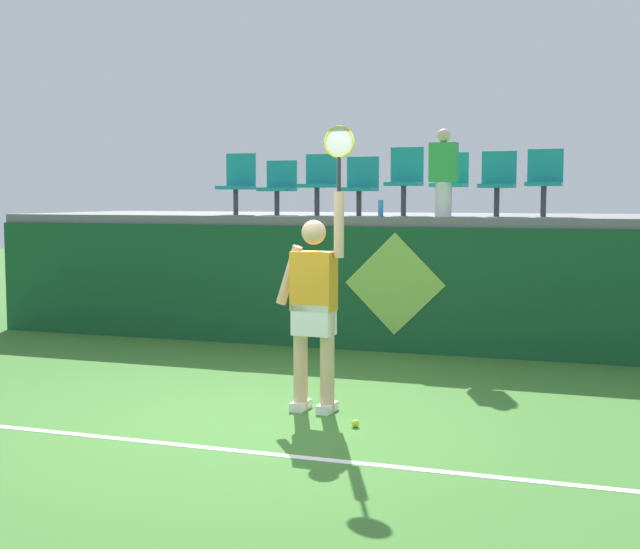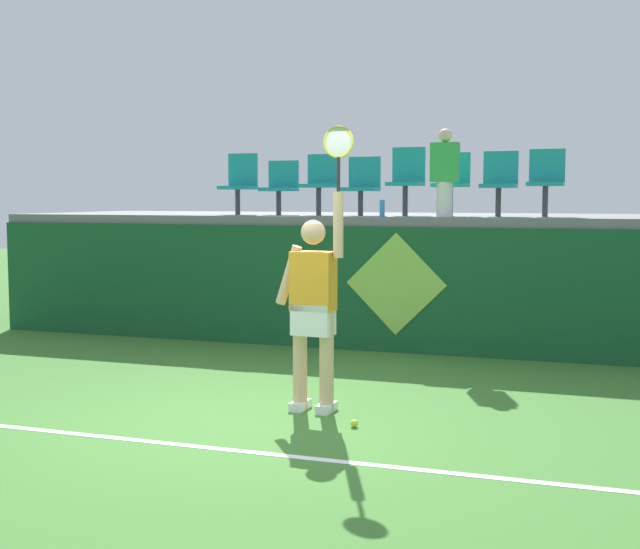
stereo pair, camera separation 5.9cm
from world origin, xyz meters
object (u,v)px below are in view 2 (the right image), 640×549
stadium_chair_2 (320,181)px  stadium_chair_7 (546,178)px  water_bottle (382,208)px  stadium_chair_0 (240,181)px  spectator_0 (445,172)px  stadium_chair_4 (407,177)px  stadium_chair_3 (362,184)px  stadium_chair_5 (452,180)px  tennis_ball (354,423)px  stadium_chair_6 (499,180)px  stadium_chair_1 (281,185)px  tennis_player (314,303)px

stadium_chair_2 → stadium_chair_7: stadium_chair_7 is taller
water_bottle → stadium_chair_7: stadium_chair_7 is taller
stadium_chair_0 → spectator_0: bearing=-9.0°
stadium_chair_4 → spectator_0: (0.60, -0.48, 0.06)m
stadium_chair_2 → stadium_chair_3: 0.59m
stadium_chair_3 → stadium_chair_5: (1.20, -0.00, 0.04)m
water_bottle → tennis_ball: bearing=-78.3°
stadium_chair_5 → tennis_ball: bearing=-89.9°
tennis_ball → stadium_chair_5: (-0.01, 4.34, 2.11)m
stadium_chair_0 → stadium_chair_3: stadium_chair_0 is taller
tennis_ball → stadium_chair_3: bearing=105.5°
stadium_chair_5 → stadium_chair_6: size_ratio=0.99×
stadium_chair_4 → stadium_chair_5: stadium_chair_4 is taller
stadium_chair_1 → tennis_player: bearing=-64.5°
stadium_chair_2 → tennis_player: bearing=-71.8°
stadium_chair_3 → stadium_chair_5: stadium_chair_5 is taller
stadium_chair_2 → stadium_chair_3: size_ratio=1.06×
stadium_chair_3 → water_bottle: bearing=-52.0°
stadium_chair_4 → stadium_chair_7: 1.78m
tennis_player → stadium_chair_7: bearing=66.8°
stadium_chair_4 → stadium_chair_5: 0.60m
stadium_chair_7 → water_bottle: bearing=-164.6°
tennis_ball → stadium_chair_3: size_ratio=0.08×
stadium_chair_7 → stadium_chair_2: bearing=-180.0°
stadium_chair_4 → stadium_chair_7: bearing=-0.1°
tennis_ball → spectator_0: size_ratio=0.06×
stadium_chair_2 → spectator_0: bearing=-14.7°
stadium_chair_6 → stadium_chair_5: bearing=-179.8°
stadium_chair_2 → stadium_chair_0: bearing=179.7°
stadium_chair_7 → stadium_chair_5: bearing=-179.9°
tennis_player → stadium_chair_7: tennis_player is taller
stadium_chair_1 → spectator_0: 2.43m
stadium_chair_1 → water_bottle: bearing=-18.6°
stadium_chair_5 → stadium_chair_6: (0.61, 0.00, -0.00)m
stadium_chair_5 → stadium_chair_7: bearing=0.1°
tennis_player → stadium_chair_6: (1.11, 3.93, 1.16)m
tennis_ball → water_bottle: bearing=101.7°
stadium_chair_4 → tennis_ball: bearing=-82.1°
tennis_player → stadium_chair_7: 4.43m
stadium_chair_0 → stadium_chair_1: (0.62, -0.01, -0.05)m
stadium_chair_4 → stadium_chair_3: bearing=-179.7°
spectator_0 → tennis_player: bearing=-98.3°
stadium_chair_4 → spectator_0: size_ratio=0.83×
stadium_chair_0 → stadium_chair_7: size_ratio=1.01×
water_bottle → spectator_0: spectator_0 is taller
stadium_chair_2 → spectator_0: 1.86m
water_bottle → stadium_chair_3: 0.76m
stadium_chair_5 → stadium_chair_0: bearing=179.9°
tennis_ball → stadium_chair_0: size_ratio=0.08×
tennis_player → stadium_chair_1: bearing=115.5°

